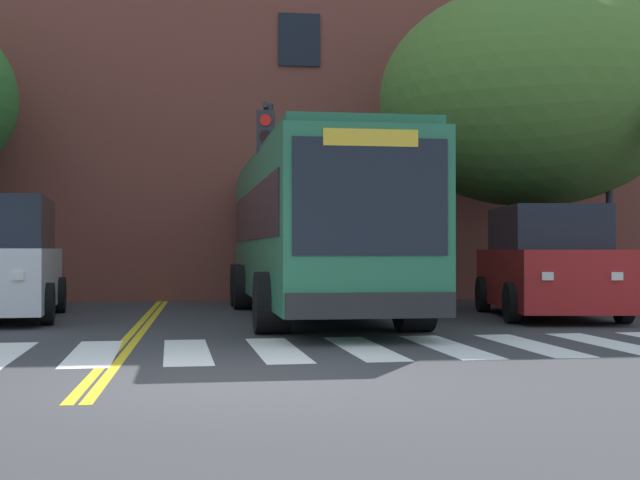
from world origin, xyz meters
The scene contains 11 objects.
ground_plane centered at (0.00, 0.00, 0.00)m, with size 120.00×120.00×0.00m, color #38383A.
crosswalk centered at (0.24, 2.81, 0.00)m, with size 16.30×3.69×0.01m.
lane_line_yellow_inner centered at (-1.31, 16.81, 0.00)m, with size 0.12×36.00×0.01m, color gold.
lane_line_yellow_outer centered at (-1.15, 16.81, 0.00)m, with size 0.12×36.00×0.01m, color gold.
city_bus centered at (2.03, 8.57, 1.78)m, with size 3.12×11.11×3.29m.
car_white_near_lane centered at (-4.02, 8.74, 1.11)m, with size 2.50×5.25×2.35m.
car_red_far_lane centered at (6.63, 7.87, 1.05)m, with size 2.72×4.97×2.20m.
traffic_light_near_corner centered at (8.71, 8.48, 3.12)m, with size 0.40×2.74×4.75m.
traffic_light_overhead centered at (1.15, 9.09, 2.99)m, with size 0.51×2.66×4.53m.
street_tree_curbside_large centered at (7.26, 10.39, 4.83)m, with size 9.26×9.34×7.35m.
building_facade centered at (2.32, 17.40, 6.51)m, with size 40.54×6.49×13.01m.
Camera 1 is at (-0.10, -9.14, 1.36)m, focal length 50.00 mm.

